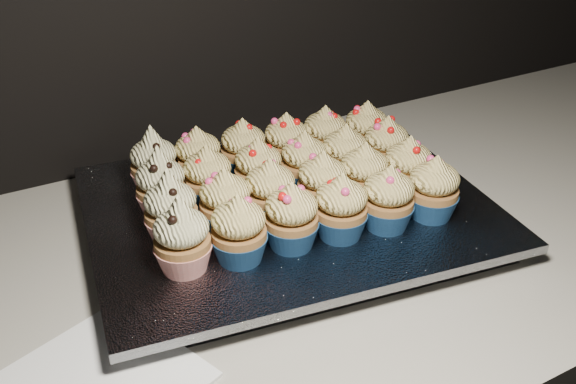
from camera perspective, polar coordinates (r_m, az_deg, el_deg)
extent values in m
cube|color=beige|center=(0.82, -0.61, -5.86)|extent=(2.44, 0.64, 0.04)
cube|color=white|center=(0.66, -16.41, -15.86)|extent=(0.21, 0.21, 0.00)
cube|color=black|center=(0.84, 0.00, -2.31)|extent=(0.51, 0.41, 0.02)
cube|color=silver|center=(0.83, 0.00, -1.31)|extent=(0.55, 0.46, 0.01)
cone|color=red|center=(0.71, -9.23, -5.74)|extent=(0.06, 0.06, 0.03)
ellipsoid|color=#F1E8A9|center=(0.69, -9.49, -3.18)|extent=(0.06, 0.06, 0.04)
cone|color=#F1E8A9|center=(0.67, -9.68, -1.19)|extent=(0.03, 0.03, 0.03)
cone|color=navy|center=(0.72, -4.32, -4.99)|extent=(0.06, 0.06, 0.03)
ellipsoid|color=#F8DA7D|center=(0.70, -4.44, -2.43)|extent=(0.06, 0.06, 0.04)
cone|color=#F8DA7D|center=(0.68, -4.52, -0.81)|extent=(0.03, 0.03, 0.02)
cone|color=navy|center=(0.74, 0.29, -3.80)|extent=(0.06, 0.06, 0.03)
ellipsoid|color=#F8DA7D|center=(0.72, 0.30, -1.29)|extent=(0.06, 0.06, 0.04)
cone|color=#F8DA7D|center=(0.70, 0.31, 0.31)|extent=(0.03, 0.03, 0.02)
cone|color=navy|center=(0.76, 4.66, -2.93)|extent=(0.06, 0.06, 0.03)
ellipsoid|color=#F8DA7D|center=(0.74, 4.78, -0.46)|extent=(0.06, 0.06, 0.04)
cone|color=#F8DA7D|center=(0.72, 4.86, 1.11)|extent=(0.03, 0.03, 0.02)
cone|color=navy|center=(0.78, 8.76, -2.11)|extent=(0.06, 0.06, 0.03)
ellipsoid|color=#F8DA7D|center=(0.76, 8.98, 0.31)|extent=(0.06, 0.06, 0.04)
cone|color=#F8DA7D|center=(0.75, 9.11, 1.83)|extent=(0.03, 0.03, 0.02)
cone|color=navy|center=(0.81, 12.62, -1.17)|extent=(0.06, 0.06, 0.03)
ellipsoid|color=#F8DA7D|center=(0.79, 12.93, 1.18)|extent=(0.06, 0.06, 0.04)
cone|color=#F8DA7D|center=(0.78, 13.12, 2.65)|extent=(0.03, 0.03, 0.02)
cone|color=red|center=(0.76, -10.20, -3.17)|extent=(0.06, 0.06, 0.03)
ellipsoid|color=#F1E8A9|center=(0.74, -10.46, -0.71)|extent=(0.06, 0.06, 0.04)
cone|color=#F1E8A9|center=(0.73, -10.66, 1.18)|extent=(0.03, 0.03, 0.03)
cone|color=navy|center=(0.77, -5.49, -2.44)|extent=(0.06, 0.06, 0.03)
ellipsoid|color=#F8DA7D|center=(0.75, -5.63, 0.01)|extent=(0.06, 0.06, 0.04)
cone|color=#F8DA7D|center=(0.74, -5.72, 1.56)|extent=(0.03, 0.03, 0.02)
cone|color=navy|center=(0.78, -1.57, -1.47)|extent=(0.06, 0.06, 0.03)
ellipsoid|color=#F8DA7D|center=(0.77, -1.61, 0.95)|extent=(0.06, 0.06, 0.04)
cone|color=#F8DA7D|center=(0.75, -1.63, 2.47)|extent=(0.03, 0.03, 0.02)
cone|color=navy|center=(0.80, 3.02, -0.73)|extent=(0.06, 0.06, 0.03)
ellipsoid|color=#F8DA7D|center=(0.78, 3.10, 1.65)|extent=(0.06, 0.06, 0.04)
cone|color=#F8DA7D|center=(0.77, 3.14, 3.15)|extent=(0.03, 0.03, 0.02)
cone|color=navy|center=(0.83, 6.65, 0.11)|extent=(0.06, 0.06, 0.03)
ellipsoid|color=#F8DA7D|center=(0.81, 6.81, 2.44)|extent=(0.06, 0.06, 0.04)
cone|color=#F8DA7D|center=(0.80, 6.91, 3.90)|extent=(0.03, 0.03, 0.02)
cone|color=navy|center=(0.85, 10.44, 0.73)|extent=(0.06, 0.06, 0.03)
ellipsoid|color=#F8DA7D|center=(0.83, 10.67, 3.00)|extent=(0.06, 0.06, 0.04)
cone|color=#F8DA7D|center=(0.82, 10.82, 4.42)|extent=(0.03, 0.03, 0.02)
cone|color=red|center=(0.81, -11.04, -0.95)|extent=(0.06, 0.06, 0.03)
ellipsoid|color=#F1E8A9|center=(0.79, -11.30, 1.40)|extent=(0.06, 0.06, 0.04)
cone|color=#F1E8A9|center=(0.78, -11.51, 3.20)|extent=(0.03, 0.03, 0.03)
cone|color=navy|center=(0.82, -7.03, -0.17)|extent=(0.06, 0.06, 0.03)
ellipsoid|color=#F8DA7D|center=(0.80, -7.19, 2.17)|extent=(0.06, 0.06, 0.04)
cone|color=#F8DA7D|center=(0.79, -7.30, 3.64)|extent=(0.03, 0.03, 0.02)
cone|color=navy|center=(0.83, -2.61, 0.57)|extent=(0.06, 0.06, 0.03)
ellipsoid|color=#F8DA7D|center=(0.82, -2.67, 2.89)|extent=(0.06, 0.06, 0.04)
cone|color=#F8DA7D|center=(0.81, -2.71, 4.34)|extent=(0.03, 0.03, 0.02)
cone|color=navy|center=(0.85, 1.43, 1.25)|extent=(0.06, 0.06, 0.03)
ellipsoid|color=#F8DA7D|center=(0.83, 1.46, 3.53)|extent=(0.06, 0.06, 0.04)
cone|color=#F8DA7D|center=(0.82, 1.48, 4.96)|extent=(0.03, 0.03, 0.02)
cone|color=navy|center=(0.87, 5.00, 1.92)|extent=(0.06, 0.06, 0.03)
ellipsoid|color=#F8DA7D|center=(0.86, 5.11, 4.16)|extent=(0.06, 0.06, 0.04)
cone|color=#F8DA7D|center=(0.85, 5.18, 5.56)|extent=(0.03, 0.03, 0.02)
cone|color=navy|center=(0.90, 8.59, 2.68)|extent=(0.06, 0.06, 0.03)
ellipsoid|color=#F8DA7D|center=(0.89, 8.77, 4.85)|extent=(0.06, 0.06, 0.04)
cone|color=#F8DA7D|center=(0.88, 8.89, 6.21)|extent=(0.03, 0.03, 0.02)
cone|color=red|center=(0.86, -11.63, 1.05)|extent=(0.06, 0.06, 0.03)
ellipsoid|color=#F1E8A9|center=(0.85, -11.89, 3.29)|extent=(0.06, 0.06, 0.04)
cone|color=#F1E8A9|center=(0.83, -12.09, 5.00)|extent=(0.03, 0.03, 0.03)
cone|color=navy|center=(0.87, -7.86, 1.67)|extent=(0.06, 0.06, 0.03)
ellipsoid|color=#F8DA7D|center=(0.85, -8.04, 3.91)|extent=(0.06, 0.06, 0.04)
cone|color=#F8DA7D|center=(0.84, -8.15, 5.31)|extent=(0.03, 0.03, 0.02)
cone|color=navy|center=(0.89, -3.93, 2.47)|extent=(0.06, 0.06, 0.03)
ellipsoid|color=#F8DA7D|center=(0.87, -4.01, 4.69)|extent=(0.06, 0.06, 0.04)
cone|color=#F8DA7D|center=(0.86, -4.07, 6.07)|extent=(0.03, 0.03, 0.02)
cone|color=navy|center=(0.90, -0.14, 3.05)|extent=(0.06, 0.06, 0.03)
ellipsoid|color=#F8DA7D|center=(0.89, -0.15, 5.23)|extent=(0.06, 0.06, 0.04)
cone|color=#F8DA7D|center=(0.88, -0.15, 6.60)|extent=(0.03, 0.03, 0.02)
cone|color=navy|center=(0.93, 3.23, 3.73)|extent=(0.06, 0.06, 0.03)
ellipsoid|color=#F8DA7D|center=(0.91, 3.30, 5.88)|extent=(0.06, 0.06, 0.04)
cone|color=#F8DA7D|center=(0.90, 3.35, 7.21)|extent=(0.03, 0.03, 0.02)
cone|color=navy|center=(0.95, 6.86, 4.18)|extent=(0.06, 0.06, 0.03)
ellipsoid|color=#F8DA7D|center=(0.93, 7.00, 6.28)|extent=(0.06, 0.06, 0.04)
cone|color=#F8DA7D|center=(0.92, 7.09, 7.59)|extent=(0.03, 0.03, 0.02)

